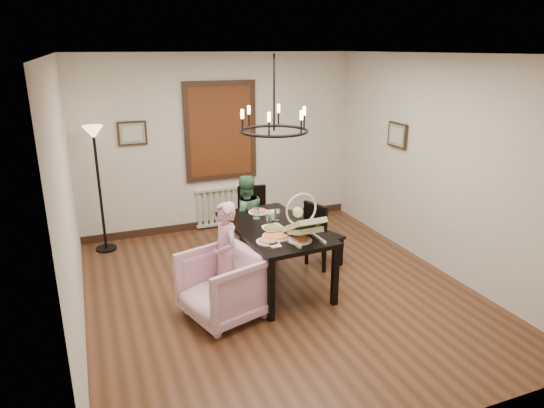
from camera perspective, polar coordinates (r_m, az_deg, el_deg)
room_shell at (r=5.87m, az=-0.42°, el=3.51°), size 4.51×5.00×2.81m
dining_table at (r=5.96m, az=0.23°, el=-3.40°), size 1.05×1.72×0.78m
chair_far at (r=7.06m, az=-2.15°, el=-1.86°), size 0.49×0.49×0.95m
chair_right at (r=6.61m, az=6.21°, el=-3.44°), size 0.52×0.52×0.93m
armchair at (r=5.41m, az=-5.75°, el=-9.54°), size 1.03×1.01×0.75m
elderly_woman at (r=5.57m, az=-5.46°, el=-7.03°), size 0.28×0.40×1.03m
seated_man at (r=6.75m, az=-3.18°, el=-2.50°), size 0.51×0.40×1.01m
baby_bouncer at (r=5.50m, az=3.65°, el=-2.31°), size 0.43×0.57×0.37m
salad_bowl at (r=5.73m, az=0.09°, el=-2.98°), size 0.30×0.30×0.07m
pizza_platter at (r=5.59m, az=0.52°, el=-3.73°), size 0.33×0.33×0.04m
drinking_glass at (r=5.92m, az=-0.48°, el=-2.00°), size 0.07×0.07×0.13m
window_blinds at (r=7.77m, az=-6.06°, el=8.51°), size 1.00×0.03×1.40m
radiator at (r=8.09m, az=-5.81°, el=-0.23°), size 0.92×0.12×0.62m
picture_back at (r=7.53m, az=-16.12°, el=7.99°), size 0.42×0.03×0.36m
picture_right at (r=7.32m, az=14.50°, el=7.85°), size 0.03×0.42×0.36m
floor_lamp at (r=7.35m, az=-19.60°, el=1.40°), size 0.30×0.30×1.80m
chandelier at (r=5.63m, az=0.24°, el=8.61°), size 0.80×0.80×0.04m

